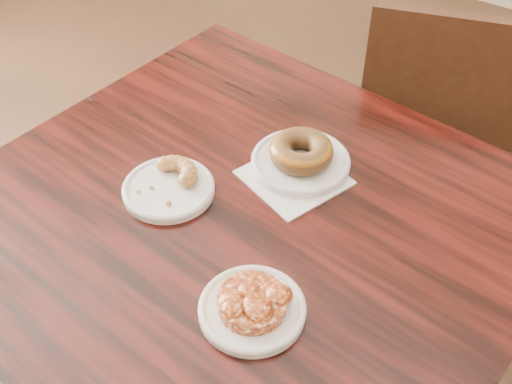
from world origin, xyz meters
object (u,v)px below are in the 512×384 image
Objects in this scene: chair_far at (443,138)px; apple_fritter at (252,300)px; cafe_table at (238,348)px; glazed_donut at (301,151)px; cruller_fragment at (167,181)px.

apple_fritter is at bearing 72.99° from chair_far.
cafe_table is 0.79m from chair_far.
cruller_fragment is (-0.15, -0.18, -0.01)m from glazed_donut.
cruller_fragment is at bearing 54.74° from chair_far.
apple_fritter is at bearing -25.74° from cruller_fragment.
glazed_donut is 0.33m from apple_fritter.
cafe_table is at bearing 134.33° from apple_fritter.
apple_fritter reaches higher than cafe_table.
glazed_donut is (-0.09, -0.60, 0.34)m from chair_far.
cafe_table is at bearing 1.69° from cruller_fragment.
chair_far is 6.53× the size of apple_fritter.
cafe_table is at bearing -96.00° from glazed_donut.
glazed_donut is at bearing 109.15° from apple_fritter.
apple_fritter is (0.13, -0.13, 0.40)m from cafe_table.
chair_far is at bearing 91.17° from apple_fritter.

